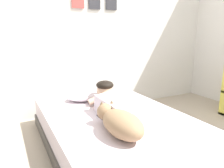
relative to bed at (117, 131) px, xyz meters
name	(u,v)px	position (x,y,z in m)	size (l,w,h in m)	color
back_wall	(94,25)	(0.26, 1.18, 1.09)	(4.02, 0.12, 2.50)	silver
bed	(117,131)	(0.00, 0.00, 0.00)	(1.32, 1.97, 0.34)	#4C4742
pillow	(88,95)	(-0.06, 0.63, 0.23)	(0.52, 0.32, 0.11)	silver
person_lying	(120,103)	(0.06, 0.04, 0.28)	(0.43, 0.92, 0.27)	silver
dog	(120,122)	(-0.17, -0.36, 0.27)	(0.26, 0.57, 0.21)	#9E7A56
coffee_cup	(116,99)	(0.21, 0.40, 0.21)	(0.12, 0.09, 0.07)	white
cell_phone	(103,117)	(-0.14, 0.02, 0.17)	(0.07, 0.14, 0.01)	black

